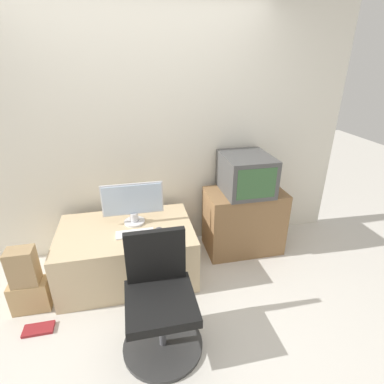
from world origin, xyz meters
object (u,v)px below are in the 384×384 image
object	(u,v)px
main_monitor	(133,203)
cardboard_box_lower	(31,295)
office_chair	(160,304)
book	(39,329)
keyboard	(135,234)
mouse	(159,229)
crt_tv	(246,174)

from	to	relation	value
main_monitor	cardboard_box_lower	distance (m)	1.16
office_chair	book	size ratio (longest dim) A/B	3.82
main_monitor	cardboard_box_lower	xyz separation A→B (m)	(-0.92, -0.38, -0.60)
main_monitor	keyboard	world-z (taller)	main_monitor
keyboard	book	world-z (taller)	keyboard
office_chair	mouse	bearing A→B (deg)	83.49
crt_tv	keyboard	bearing A→B (deg)	-164.78
office_chair	cardboard_box_lower	size ratio (longest dim) A/B	2.88
cardboard_box_lower	book	distance (m)	0.31
main_monitor	crt_tv	bearing A→B (deg)	5.04
main_monitor	book	world-z (taller)	main_monitor
main_monitor	book	distance (m)	1.28
mouse	cardboard_box_lower	bearing A→B (deg)	-170.51
mouse	crt_tv	xyz separation A→B (m)	(0.95, 0.29, 0.36)
book	main_monitor	bearing A→B (deg)	37.92
keyboard	crt_tv	xyz separation A→B (m)	(1.17, 0.32, 0.37)
mouse	book	bearing A→B (deg)	-156.40
office_chair	book	distance (m)	1.07
office_chair	cardboard_box_lower	world-z (taller)	office_chair
main_monitor	office_chair	bearing A→B (deg)	-82.30
crt_tv	office_chair	distance (m)	1.57
crt_tv	main_monitor	bearing A→B (deg)	-174.96
mouse	crt_tv	distance (m)	1.06
mouse	keyboard	bearing A→B (deg)	-173.18
crt_tv	book	bearing A→B (deg)	-159.43
main_monitor	cardboard_box_lower	bearing A→B (deg)	-157.65
cardboard_box_lower	keyboard	bearing A→B (deg)	10.13
cardboard_box_lower	book	size ratio (longest dim) A/B	1.33
cardboard_box_lower	book	bearing A→B (deg)	-70.33
main_monitor	book	bearing A→B (deg)	-142.08
office_chair	keyboard	bearing A→B (deg)	100.41
keyboard	crt_tv	world-z (taller)	crt_tv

